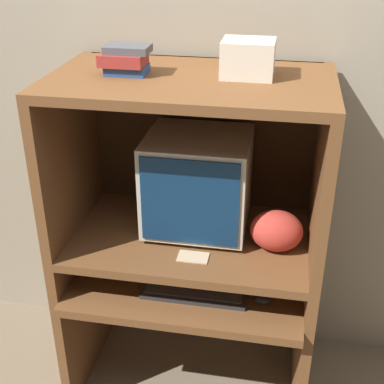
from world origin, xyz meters
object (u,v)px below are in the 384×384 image
at_px(crt_monitor, 198,182).
at_px(mouse, 262,299).
at_px(snack_bag, 277,231).
at_px(keyboard, 195,290).
at_px(storage_box, 248,58).
at_px(book_stack, 125,60).

relative_size(crt_monitor, mouse, 6.02).
relative_size(mouse, snack_bag, 0.33).
relative_size(keyboard, storage_box, 2.28).
relative_size(crt_monitor, snack_bag, 2.02).
height_order(snack_bag, storage_box, storage_box).
height_order(keyboard, book_stack, book_stack).
relative_size(keyboard, book_stack, 2.39).
relative_size(crt_monitor, storage_box, 2.24).
distance_m(crt_monitor, mouse, 0.53).
bearing_deg(keyboard, storage_box, 51.02).
height_order(book_stack, storage_box, storage_box).
relative_size(mouse, storage_box, 0.37).
bearing_deg(book_stack, crt_monitor, 15.53).
distance_m(crt_monitor, book_stack, 0.57).
xyz_separation_m(mouse, storage_box, (-0.12, 0.20, 0.89)).
bearing_deg(mouse, book_stack, 164.43).
relative_size(mouse, book_stack, 0.39).
bearing_deg(keyboard, snack_bag, 18.56).
xyz_separation_m(crt_monitor, snack_bag, (0.33, -0.11, -0.13)).
height_order(snack_bag, book_stack, book_stack).
bearing_deg(book_stack, keyboard, -27.02).
bearing_deg(crt_monitor, book_stack, -164.47).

